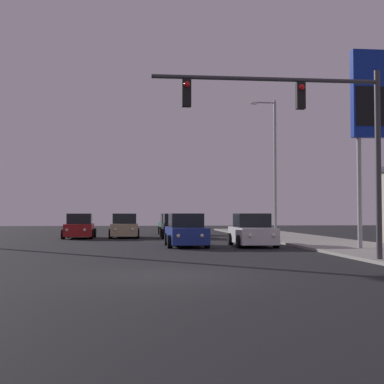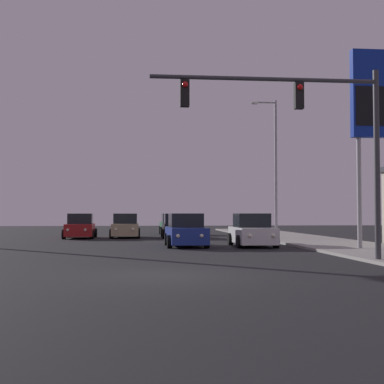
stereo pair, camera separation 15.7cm
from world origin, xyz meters
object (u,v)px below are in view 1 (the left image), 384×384
Objects in this scene: car_red at (79,227)px; traffic_light_mast at (313,123)px; gas_station_sign at (373,105)px; car_black at (175,227)px; car_blue at (186,232)px; car_tan at (125,227)px; street_lamp at (273,161)px; car_white at (252,231)px; car_green at (171,225)px.

traffic_light_mast is (9.86, -19.39, 4.00)m from car_red.
gas_station_sign reaches higher than traffic_light_mast.
car_black and car_blue have the same top height.
car_tan is at bearing -6.12° from car_black.
street_lamp is at bearing 165.48° from car_red.
car_black is (-3.18, 10.31, 0.00)m from car_white.
car_green is 6.04m from car_black.
gas_station_sign is (4.85, -3.64, 5.86)m from car_white.
car_red is 3.08m from car_tan.
car_white is at bearing 131.56° from car_red.
car_tan is (-6.70, 10.68, 0.00)m from car_white.
car_green is at bearing 124.30° from street_lamp.
car_green is at bearing -90.84° from car_black.
car_tan is (-3.34, 10.40, 0.00)m from car_blue.
car_green is at bearing -78.66° from car_white.
car_red is 0.48× the size of street_lamp.
street_lamp reaches higher than car_white.
street_lamp reaches higher than car_black.
street_lamp is (3.03, 7.37, 4.36)m from car_white.
car_black is at bearing 99.62° from traffic_light_mast.
car_blue is at bearing 154.41° from gas_station_sign.
car_red is 9.08m from car_green.
car_tan is 19.31m from gas_station_sign.
car_black is at bearing -72.23° from car_white.
traffic_light_mast reaches higher than car_green.
gas_station_sign is (8.20, -3.93, 5.86)m from car_blue.
car_white is 9.08m from street_lamp.
traffic_light_mast is 0.88× the size of gas_station_sign.
car_red is 6.55m from car_black.
car_red is at bearing -58.87° from car_blue.
car_blue is 0.55× the size of traffic_light_mast.
street_lamp reaches higher than traffic_light_mast.
car_tan is 11.16m from street_lamp.
street_lamp is at bearing 122.76° from car_green.
street_lamp reaches higher than car_blue.
car_blue is 10.92m from car_tan.
car_white is 16.64m from car_green.
traffic_light_mast is (3.49, -9.53, 4.00)m from car_blue.
gas_station_sign is (14.58, -13.79, 5.86)m from car_red.
gas_station_sign reaches higher than car_tan.
car_red is at bearing 116.96° from traffic_light_mast.
traffic_light_mast is at bearing 108.32° from car_blue.
street_lamp is (6.21, -2.94, 4.36)m from car_black.
gas_station_sign is (11.55, -14.33, 5.86)m from car_tan.
car_white and car_tan have the same top height.
traffic_light_mast is at bearing 95.64° from car_green.
car_green is at bearing -92.70° from car_blue.
street_lamp is (12.76, -2.78, 4.36)m from car_red.
traffic_light_mast reaches higher than car_red.
car_tan is 0.55× the size of traffic_light_mast.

